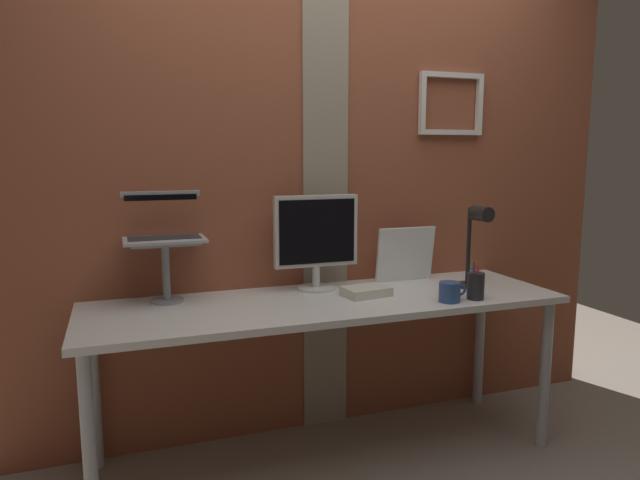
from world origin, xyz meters
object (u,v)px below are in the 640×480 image
object	(u,v)px
pen_cup	(476,286)
desk_lamp	(476,237)
monitor	(316,236)
laptop	(163,227)
whiteboard_panel	(405,254)
coffee_mug	(450,292)

from	to	relation	value
pen_cup	desk_lamp	bearing A→B (deg)	57.42
monitor	laptop	distance (m)	0.69
whiteboard_panel	desk_lamp	size ratio (longest dim) A/B	0.77
laptop	desk_lamp	size ratio (longest dim) A/B	0.86
laptop	coffee_mug	world-z (taller)	laptop
laptop	coffee_mug	distance (m)	1.28
laptop	coffee_mug	bearing A→B (deg)	-22.46
desk_lamp	pen_cup	size ratio (longest dim) A/B	2.28
monitor	whiteboard_panel	world-z (taller)	monitor
monitor	coffee_mug	xyz separation A→B (m)	(0.47, -0.41, -0.21)
pen_cup	monitor	bearing A→B (deg)	145.64
monitor	pen_cup	distance (m)	0.75
laptop	pen_cup	bearing A→B (deg)	-20.39
desk_lamp	pen_cup	xyz separation A→B (m)	(-0.10, -0.16, -0.19)
pen_cup	coffee_mug	distance (m)	0.13
whiteboard_panel	laptop	bearing A→B (deg)	177.71
coffee_mug	laptop	bearing A→B (deg)	157.54
desk_lamp	pen_cup	distance (m)	0.27
laptop	whiteboard_panel	distance (m)	1.18
coffee_mug	monitor	bearing A→B (deg)	138.92
monitor	pen_cup	xyz separation A→B (m)	(0.60, -0.41, -0.19)
whiteboard_panel	monitor	bearing A→B (deg)	-177.53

